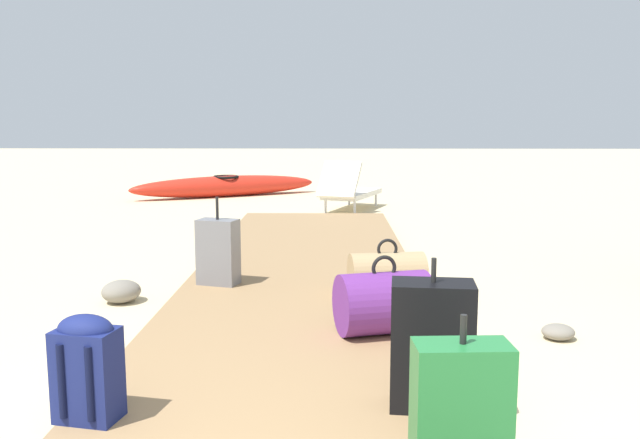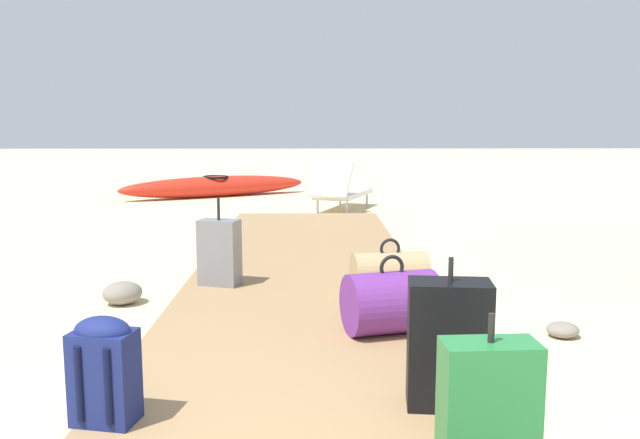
# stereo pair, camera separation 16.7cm
# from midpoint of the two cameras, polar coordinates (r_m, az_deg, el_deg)

# --- Properties ---
(ground_plane) EXTENTS (60.00, 60.00, 0.00)m
(ground_plane) POSITION_cam_midpoint_polar(r_m,az_deg,el_deg) (4.80, -2.42, -8.75)
(ground_plane) COLOR beige
(boardwalk) EXTENTS (2.01, 8.40, 0.08)m
(boardwalk) POSITION_cam_midpoint_polar(r_m,az_deg,el_deg) (5.60, -2.17, -5.81)
(boardwalk) COLOR #9E7A51
(boardwalk) RESTS_ON ground
(duffel_bag_tan) EXTENTS (0.62, 0.41, 0.44)m
(duffel_bag_tan) POSITION_cam_midpoint_polar(r_m,az_deg,el_deg) (5.21, 5.13, -4.60)
(duffel_bag_tan) COLOR tan
(duffel_bag_tan) RESTS_ON boardwalk
(suitcase_grey) EXTENTS (0.36, 0.28, 0.73)m
(suitcase_grey) POSITION_cam_midpoint_polar(r_m,az_deg,el_deg) (5.51, -9.55, -2.82)
(suitcase_grey) COLOR slate
(suitcase_grey) RESTS_ON boardwalk
(suitcase_black) EXTENTS (0.40, 0.26, 0.72)m
(suitcase_black) POSITION_cam_midpoint_polar(r_m,az_deg,el_deg) (3.20, 9.57, -10.58)
(suitcase_black) COLOR black
(suitcase_black) RESTS_ON boardwalk
(backpack_navy) EXTENTS (0.31, 0.24, 0.49)m
(backpack_navy) POSITION_cam_midpoint_polar(r_m,az_deg,el_deg) (3.18, -19.64, -11.96)
(backpack_navy) COLOR navy
(backpack_navy) RESTS_ON boardwalk
(duffel_bag_purple) EXTENTS (0.65, 0.53, 0.51)m
(duffel_bag_purple) POSITION_cam_midpoint_polar(r_m,az_deg,el_deg) (4.25, 5.05, -7.14)
(duffel_bag_purple) COLOR #6B2D84
(duffel_bag_purple) RESTS_ON boardwalk
(suitcase_green) EXTENTS (0.35, 0.20, 0.67)m
(suitcase_green) POSITION_cam_midpoint_polar(r_m,az_deg,el_deg) (2.54, 12.42, -16.36)
(suitcase_green) COLOR #237538
(suitcase_green) RESTS_ON boardwalk
(lounge_chair) EXTENTS (1.10, 1.63, 0.81)m
(lounge_chair) POSITION_cam_midpoint_polar(r_m,az_deg,el_deg) (10.56, 1.33, 2.54)
(lounge_chair) COLOR white
(lounge_chair) RESTS_ON ground
(kayak) EXTENTS (3.47, 2.18, 0.40)m
(kayak) POSITION_cam_midpoint_polar(r_m,az_deg,el_deg) (12.69, -9.38, 2.85)
(kayak) COLOR red
(kayak) RESTS_ON ground
(rock_left_far) EXTENTS (0.42, 0.42, 0.18)m
(rock_left_far) POSITION_cam_midpoint_polar(r_m,az_deg,el_deg) (5.45, -17.55, -6.07)
(rock_left_far) COLOR gray
(rock_left_far) RESTS_ON ground
(rock_right_far) EXTENTS (0.23, 0.21, 0.10)m
(rock_right_far) POSITION_cam_midpoint_polar(r_m,az_deg,el_deg) (4.70, 19.29, -8.98)
(rock_right_far) COLOR gray
(rock_right_far) RESTS_ON ground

